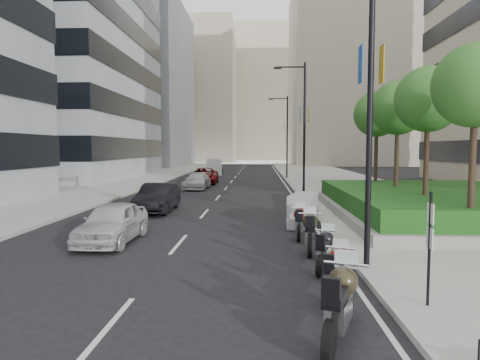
# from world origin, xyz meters

# --- Properties ---
(ground) EXTENTS (160.00, 160.00, 0.00)m
(ground) POSITION_xyz_m (0.00, 0.00, 0.00)
(ground) COLOR black
(ground) RESTS_ON ground
(sidewalk_right) EXTENTS (10.00, 100.00, 0.15)m
(sidewalk_right) POSITION_xyz_m (9.00, 30.00, 0.07)
(sidewalk_right) COLOR #9E9B93
(sidewalk_right) RESTS_ON ground
(sidewalk_left) EXTENTS (8.00, 100.00, 0.15)m
(sidewalk_left) POSITION_xyz_m (-12.00, 30.00, 0.07)
(sidewalk_left) COLOR #9E9B93
(sidewalk_left) RESTS_ON ground
(lane_edge) EXTENTS (0.12, 100.00, 0.01)m
(lane_edge) POSITION_xyz_m (3.70, 30.00, 0.01)
(lane_edge) COLOR silver
(lane_edge) RESTS_ON ground
(lane_centre) EXTENTS (0.12, 100.00, 0.01)m
(lane_centre) POSITION_xyz_m (-1.50, 30.00, 0.01)
(lane_centre) COLOR silver
(lane_centre) RESTS_ON ground
(building_grey_mid) EXTENTS (22.00, 26.00, 40.00)m
(building_grey_mid) POSITION_xyz_m (-24.00, 38.00, 20.00)
(building_grey_mid) COLOR gray
(building_grey_mid) RESTS_ON ground
(building_grey_far) EXTENTS (22.00, 26.00, 30.00)m
(building_grey_far) POSITION_xyz_m (-24.00, 70.00, 15.00)
(building_grey_far) COLOR gray
(building_grey_far) RESTS_ON ground
(building_cream_right) EXTENTS (28.00, 24.00, 36.00)m
(building_cream_right) POSITION_xyz_m (22.00, 80.00, 18.00)
(building_cream_right) COLOR #B7AD93
(building_cream_right) RESTS_ON ground
(building_cream_left) EXTENTS (26.00, 24.00, 34.00)m
(building_cream_left) POSITION_xyz_m (-18.00, 100.00, 17.00)
(building_cream_left) COLOR #B7AD93
(building_cream_left) RESTS_ON ground
(building_cream_centre) EXTENTS (30.00, 24.00, 38.00)m
(building_cream_centre) POSITION_xyz_m (2.00, 120.00, 19.00)
(building_cream_centre) COLOR #B7AD93
(building_cream_centre) RESTS_ON ground
(planter) EXTENTS (10.00, 14.00, 0.40)m
(planter) POSITION_xyz_m (10.00, 10.00, 0.35)
(planter) COLOR gray
(planter) RESTS_ON sidewalk_right
(hedge) EXTENTS (9.40, 13.40, 0.80)m
(hedge) POSITION_xyz_m (10.00, 10.00, 0.95)
(hedge) COLOR #174714
(hedge) RESTS_ON planter
(tree_0) EXTENTS (2.80, 2.80, 6.30)m
(tree_0) POSITION_xyz_m (8.50, 4.00, 5.42)
(tree_0) COLOR #332319
(tree_0) RESTS_ON planter
(tree_1) EXTENTS (2.80, 2.80, 6.30)m
(tree_1) POSITION_xyz_m (8.50, 8.00, 5.42)
(tree_1) COLOR #332319
(tree_1) RESTS_ON planter
(tree_2) EXTENTS (2.80, 2.80, 6.30)m
(tree_2) POSITION_xyz_m (8.50, 12.00, 5.42)
(tree_2) COLOR #332319
(tree_2) RESTS_ON planter
(tree_3) EXTENTS (2.80, 2.80, 6.30)m
(tree_3) POSITION_xyz_m (8.50, 16.00, 5.42)
(tree_3) COLOR #332319
(tree_3) RESTS_ON planter
(lamp_post_0) EXTENTS (2.34, 0.45, 9.00)m
(lamp_post_0) POSITION_xyz_m (4.14, 1.00, 5.07)
(lamp_post_0) COLOR black
(lamp_post_0) RESTS_ON ground
(lamp_post_1) EXTENTS (2.34, 0.45, 9.00)m
(lamp_post_1) POSITION_xyz_m (4.14, 18.00, 5.07)
(lamp_post_1) COLOR black
(lamp_post_1) RESTS_ON ground
(lamp_post_2) EXTENTS (2.34, 0.45, 9.00)m
(lamp_post_2) POSITION_xyz_m (4.14, 36.00, 5.07)
(lamp_post_2) COLOR black
(lamp_post_2) RESTS_ON ground
(parking_sign) EXTENTS (0.06, 0.32, 2.50)m
(parking_sign) POSITION_xyz_m (4.80, -2.00, 1.46)
(parking_sign) COLOR black
(parking_sign) RESTS_ON ground
(motorcycle_0) EXTENTS (1.11, 2.37, 1.23)m
(motorcycle_0) POSITION_xyz_m (2.77, -3.30, 0.66)
(motorcycle_0) COLOR black
(motorcycle_0) RESTS_ON ground
(motorcycle_1) EXTENTS (0.94, 1.96, 1.02)m
(motorcycle_1) POSITION_xyz_m (3.10, -1.04, 0.55)
(motorcycle_1) COLOR black
(motorcycle_1) RESTS_ON ground
(motorcycle_2) EXTENTS (0.86, 1.99, 1.02)m
(motorcycle_2) POSITION_xyz_m (3.16, 1.09, 0.55)
(motorcycle_2) COLOR black
(motorcycle_2) RESTS_ON ground
(motorcycle_3) EXTENTS (0.79, 2.36, 1.18)m
(motorcycle_3) POSITION_xyz_m (3.00, 3.24, 0.63)
(motorcycle_3) COLOR black
(motorcycle_3) RESTS_ON ground
(motorcycle_4) EXTENTS (0.72, 2.15, 1.07)m
(motorcycle_4) POSITION_xyz_m (2.86, 5.42, 0.57)
(motorcycle_4) COLOR black
(motorcycle_4) RESTS_ON ground
(motorcycle_5) EXTENTS (1.53, 2.48, 1.40)m
(motorcycle_5) POSITION_xyz_m (3.21, 7.59, 0.70)
(motorcycle_5) COLOR black
(motorcycle_5) RESTS_ON ground
(motorcycle_6) EXTENTS (0.66, 1.99, 1.00)m
(motorcycle_6) POSITION_xyz_m (3.19, 9.93, 0.53)
(motorcycle_6) COLOR black
(motorcycle_6) RESTS_ON ground
(car_a) EXTENTS (1.78, 4.27, 1.44)m
(car_a) POSITION_xyz_m (-3.91, 4.16, 0.72)
(car_a) COLOR silver
(car_a) RESTS_ON ground
(car_b) EXTENTS (1.62, 4.57, 1.50)m
(car_b) POSITION_xyz_m (-4.04, 11.48, 0.75)
(car_b) COLOR black
(car_b) RESTS_ON ground
(car_c) EXTENTS (2.02, 4.60, 1.31)m
(car_c) POSITION_xyz_m (-3.83, 24.18, 0.66)
(car_c) COLOR #B9BABB
(car_c) RESTS_ON ground
(car_d) EXTENTS (2.61, 5.46, 1.50)m
(car_d) POSITION_xyz_m (-3.96, 29.50, 0.75)
(car_d) COLOR maroon
(car_d) RESTS_ON ground
(delivery_van) EXTENTS (2.27, 5.04, 2.05)m
(delivery_van) POSITION_xyz_m (-4.45, 43.68, 0.96)
(delivery_van) COLOR silver
(delivery_van) RESTS_ON ground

